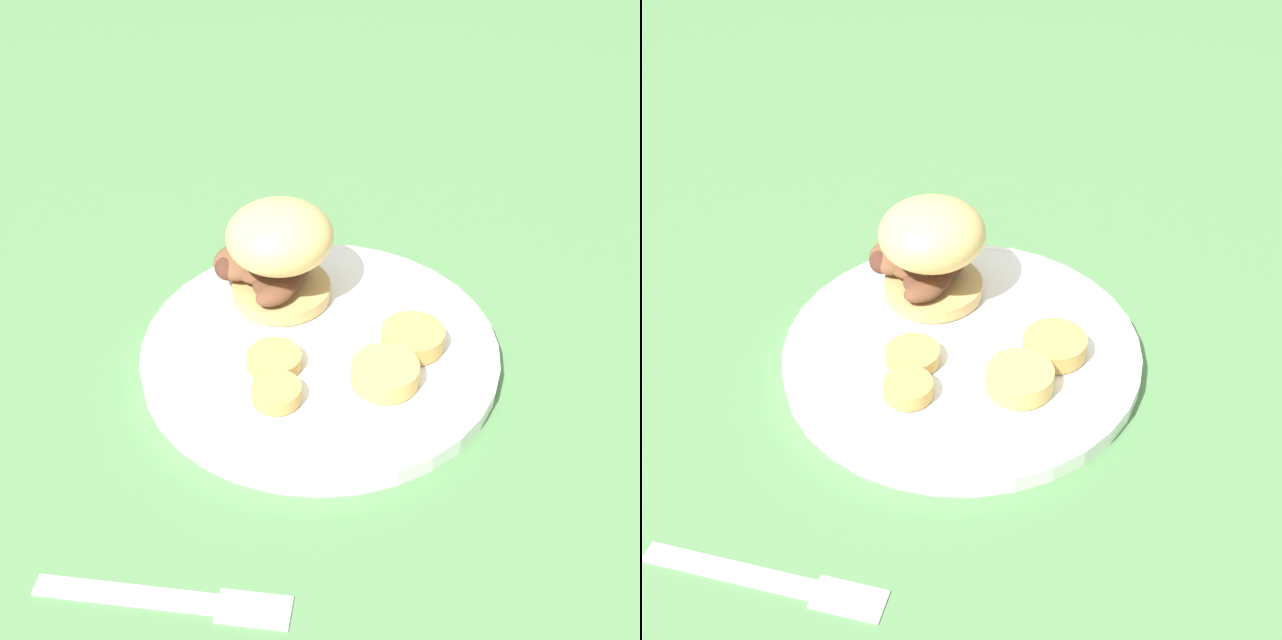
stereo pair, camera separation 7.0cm
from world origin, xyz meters
TOP-DOWN VIEW (x-y plane):
  - ground_plane at (0.00, 0.00)m, footprint 4.00×4.00m
  - dinner_plate at (0.00, 0.00)m, footprint 0.29×0.29m
  - sandwich at (0.01, -0.07)m, footprint 0.10×0.10m
  - potato_round_0 at (0.04, 0.01)m, footprint 0.04×0.04m
  - potato_round_1 at (-0.07, 0.03)m, footprint 0.05×0.05m
  - potato_round_2 at (-0.03, 0.06)m, footprint 0.05×0.05m
  - potato_round_3 at (0.05, 0.05)m, footprint 0.04×0.04m
  - fork at (0.17, 0.17)m, footprint 0.15×0.10m

SIDE VIEW (x-z plane):
  - ground_plane at x=0.00m, z-range 0.00..0.00m
  - fork at x=0.17m, z-range 0.00..0.00m
  - dinner_plate at x=0.00m, z-range 0.00..0.02m
  - potato_round_0 at x=0.04m, z-range 0.02..0.03m
  - potato_round_3 at x=0.05m, z-range 0.02..0.03m
  - potato_round_1 at x=-0.07m, z-range 0.02..0.03m
  - potato_round_2 at x=-0.03m, z-range 0.02..0.03m
  - sandwich at x=0.01m, z-range 0.02..0.11m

